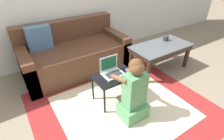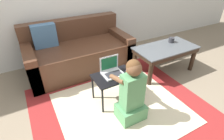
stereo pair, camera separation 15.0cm
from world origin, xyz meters
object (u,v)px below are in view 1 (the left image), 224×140
at_px(laptop_desk, 114,79).
at_px(person_seated, 134,93).
at_px(laptop, 112,71).
at_px(computer_mouse, 129,71).
at_px(cup_on_table, 166,38).
at_px(couch, 74,54).
at_px(coffee_table, 161,49).

bearing_deg(laptop_desk, person_seated, -87.25).
distance_m(laptop, computer_mouse, 0.22).
bearing_deg(cup_on_table, computer_mouse, -160.76).
bearing_deg(couch, computer_mouse, -72.16).
bearing_deg(cup_on_table, couch, 154.80).
bearing_deg(laptop_desk, coffee_table, 12.68).
distance_m(computer_mouse, cup_on_table, 1.17).
height_order(laptop_desk, computer_mouse, computer_mouse).
bearing_deg(laptop, couch, 97.72).
xyz_separation_m(computer_mouse, cup_on_table, (1.10, 0.38, 0.07)).
bearing_deg(computer_mouse, coffee_table, 17.08).
bearing_deg(couch, cup_on_table, -25.20).
relative_size(laptop, computer_mouse, 2.39).
height_order(couch, coffee_table, couch).
height_order(computer_mouse, person_seated, person_seated).
height_order(laptop, computer_mouse, laptop).
relative_size(coffee_table, laptop, 3.89).
bearing_deg(person_seated, cup_on_table, 29.62).
distance_m(coffee_table, laptop, 1.12).
xyz_separation_m(coffee_table, computer_mouse, (-0.89, -0.27, 0.04)).
bearing_deg(coffee_table, laptop, -169.93).
height_order(coffee_table, laptop_desk, coffee_table).
xyz_separation_m(couch, coffee_table, (1.23, -0.79, 0.08)).
distance_m(couch, cup_on_table, 1.61).
height_order(computer_mouse, cup_on_table, cup_on_table).
height_order(couch, cup_on_table, couch).
distance_m(coffee_table, computer_mouse, 0.93).
height_order(coffee_table, cup_on_table, cup_on_table).
distance_m(coffee_table, person_seated, 1.25).
relative_size(laptop, person_seated, 0.33).
relative_size(coffee_table, person_seated, 1.27).
height_order(laptop, cup_on_table, laptop).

